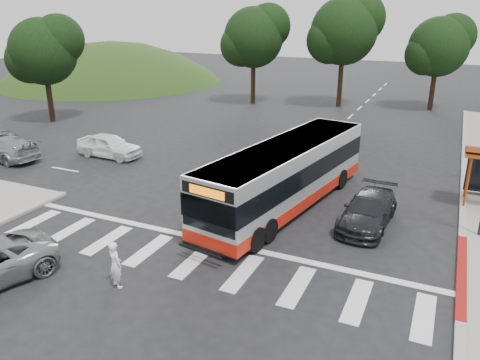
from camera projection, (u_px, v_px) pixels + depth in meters
The scene contains 15 objects.
ground at pixel (248, 211), 21.50m from camera, with size 140.00×140.00×0.00m, color black.
curb_east at pixel (464, 183), 24.78m from camera, with size 0.30×40.00×0.15m, color #9E9991.
curb_east_red at pixel (462, 274), 16.25m from camera, with size 0.32×6.00×0.15m, color maroon.
hillside_nw at pixel (113, 82), 59.60m from camera, with size 44.00×44.00×10.00m, color #223C13.
crosswalk_ladder at pixel (193, 261), 17.23m from camera, with size 18.00×2.60×0.01m, color silver.
tree_north_a at pixel (345, 30), 42.11m from camera, with size 6.60×6.15×10.17m.
tree_north_b at pixel (439, 46), 41.12m from camera, with size 5.72×5.33×8.43m.
tree_north_c at pixel (255, 36), 43.74m from camera, with size 6.16×5.74×9.30m.
tree_west_a at pixel (44, 50), 36.70m from camera, with size 5.72×5.33×8.43m.
transit_bus at pixel (286, 176), 21.48m from camera, with size 2.52×11.64×3.01m, color #ADAFB2, non-canonical shape.
pedestrian at pixel (115, 265), 15.39m from camera, with size 0.60×0.40×1.65m, color white.
dark_sedan at pixel (368, 211), 19.90m from camera, with size 1.87×4.59×1.33m, color black.
west_car_white at pixel (109, 146), 29.13m from camera, with size 1.72×4.27×1.45m, color white.
west_car_black at pixel (2, 144), 29.43m from camera, with size 1.52×4.37×1.44m, color black.
west_car_silver at pixel (5, 148), 28.63m from camera, with size 2.02×4.96×1.44m, color #989A9C.
Camera 1 is at (7.87, -18.05, 8.75)m, focal length 35.00 mm.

